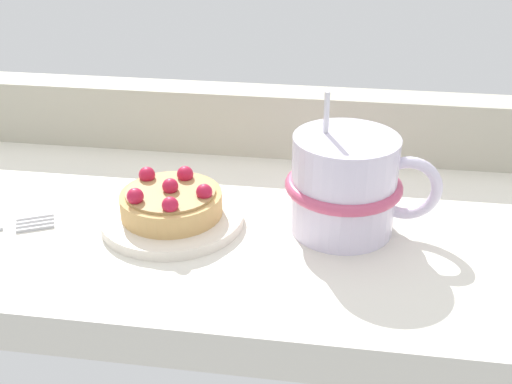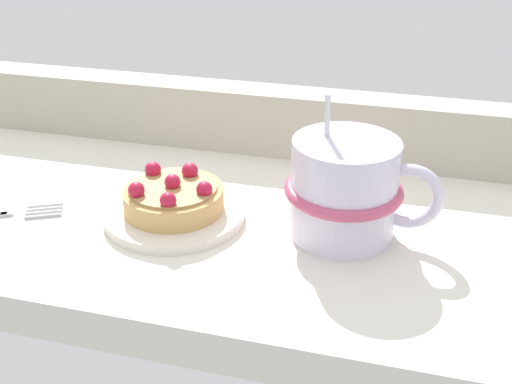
{
  "view_description": "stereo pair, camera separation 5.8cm",
  "coord_description": "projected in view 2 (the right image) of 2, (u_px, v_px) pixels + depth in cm",
  "views": [
    {
      "loc": [
        13.15,
        -52.93,
        30.53
      ],
      "look_at": [
        5.57,
        -2.09,
        3.58
      ],
      "focal_mm": 44.01,
      "sensor_mm": 36.0,
      "label": 1
    },
    {
      "loc": [
        18.83,
        -51.76,
        30.53
      ],
      "look_at": [
        5.57,
        -2.09,
        3.58
      ],
      "focal_mm": 44.01,
      "sensor_mm": 36.0,
      "label": 2
    }
  ],
  "objects": [
    {
      "name": "coffee_mug",
      "position": [
        346.0,
        189.0,
        0.56
      ],
      "size": [
        14.18,
        10.73,
        13.34
      ],
      "color": "silver",
      "rests_on": "ground_plane"
    },
    {
      "name": "dessert_plate",
      "position": [
        175.0,
        214.0,
        0.61
      ],
      "size": [
        13.58,
        13.58,
        1.03
      ],
      "color": "silver",
      "rests_on": "ground_plane"
    },
    {
      "name": "raspberry_tart",
      "position": [
        173.0,
        196.0,
        0.6
      ],
      "size": [
        9.6,
        9.6,
        3.72
      ],
      "color": "tan",
      "rests_on": "dessert_plate"
    },
    {
      "name": "window_rail_back",
      "position": [
        249.0,
        118.0,
        0.74
      ],
      "size": [
        73.67,
        4.73,
        7.49
      ],
      "primitive_type": "cube",
      "color": "#B2AD99",
      "rests_on": "ground_plane"
    },
    {
      "name": "ground_plane",
      "position": [
        208.0,
        224.0,
        0.64
      ],
      "size": [
        75.18,
        36.02,
        3.83
      ],
      "primitive_type": "cube",
      "color": "silver"
    }
  ]
}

